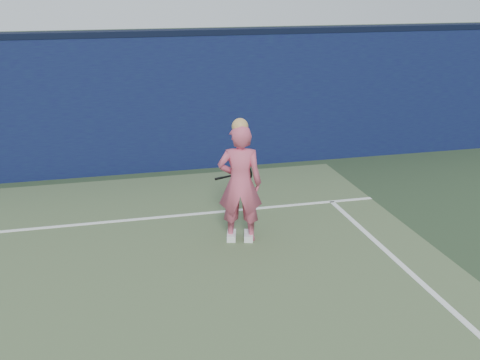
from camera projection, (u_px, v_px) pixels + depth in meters
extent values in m
cube|color=#0E0E3E|center=(28.00, 111.00, 10.64)|extent=(24.00, 0.40, 2.50)
cube|color=black|center=(19.00, 36.00, 10.22)|extent=(24.00, 0.42, 0.10)
imported|color=#CF506D|center=(240.00, 184.00, 8.18)|extent=(0.69, 0.54, 1.66)
sphere|color=tan|center=(240.00, 126.00, 7.93)|extent=(0.22, 0.22, 0.22)
cube|color=white|center=(249.00, 236.00, 8.43)|extent=(0.19, 0.30, 0.10)
cube|color=white|center=(231.00, 236.00, 8.43)|extent=(0.19, 0.30, 0.10)
torus|color=black|center=(242.00, 174.00, 8.56)|extent=(0.30, 0.11, 0.30)
torus|color=#C49112|center=(242.00, 174.00, 8.56)|extent=(0.25, 0.08, 0.25)
cylinder|color=beige|center=(242.00, 174.00, 8.56)|extent=(0.24, 0.07, 0.24)
cylinder|color=black|center=(227.00, 177.00, 8.64)|extent=(0.26, 0.13, 0.10)
cylinder|color=black|center=(219.00, 178.00, 8.69)|extent=(0.13, 0.08, 0.07)
cube|color=white|center=(23.00, 230.00, 8.74)|extent=(11.00, 0.08, 0.01)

